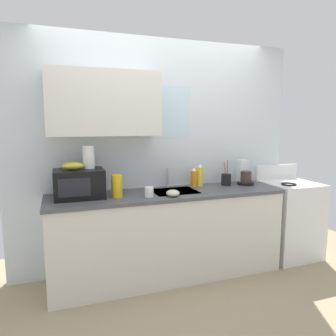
{
  "coord_description": "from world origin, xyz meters",
  "views": [
    {
      "loc": [
        -1.03,
        -2.96,
        1.6
      ],
      "look_at": [
        0.0,
        0.0,
        1.15
      ],
      "focal_mm": 33.38,
      "sensor_mm": 36.0,
      "label": 1
    }
  ],
  "objects_px": {
    "cereal_canister": "(117,186)",
    "paper_towel_roll": "(89,157)",
    "mug_white": "(149,192)",
    "utensil_crock": "(226,179)",
    "dish_soap_bottle_orange": "(194,178)",
    "dish_soap_bottle_yellow": "(200,176)",
    "stove_range": "(289,219)",
    "coffee_maker": "(244,175)",
    "banana_bunch": "(73,166)",
    "microwave": "(79,184)",
    "small_bowl": "(173,193)"
  },
  "relations": [
    {
      "from": "stove_range",
      "to": "banana_bunch",
      "type": "bearing_deg",
      "value": 178.92
    },
    {
      "from": "cereal_canister",
      "to": "small_bowl",
      "type": "xyz_separation_m",
      "value": [
        0.51,
        -0.15,
        -0.07
      ]
    },
    {
      "from": "microwave",
      "to": "coffee_maker",
      "type": "xyz_separation_m",
      "value": [
        1.85,
        0.06,
        -0.03
      ]
    },
    {
      "from": "paper_towel_roll",
      "to": "dish_soap_bottle_yellow",
      "type": "bearing_deg",
      "value": 3.59
    },
    {
      "from": "stove_range",
      "to": "cereal_canister",
      "type": "height_order",
      "value": "cereal_canister"
    },
    {
      "from": "banana_bunch",
      "to": "mug_white",
      "type": "height_order",
      "value": "banana_bunch"
    },
    {
      "from": "small_bowl",
      "to": "dish_soap_bottle_orange",
      "type": "bearing_deg",
      "value": 43.85
    },
    {
      "from": "dish_soap_bottle_orange",
      "to": "mug_white",
      "type": "distance_m",
      "value": 0.68
    },
    {
      "from": "banana_bunch",
      "to": "paper_towel_roll",
      "type": "xyz_separation_m",
      "value": [
        0.15,
        0.05,
        0.08
      ]
    },
    {
      "from": "stove_range",
      "to": "mug_white",
      "type": "relative_size",
      "value": 11.37
    },
    {
      "from": "dish_soap_bottle_yellow",
      "to": "utensil_crock",
      "type": "bearing_deg",
      "value": -10.54
    },
    {
      "from": "banana_bunch",
      "to": "dish_soap_bottle_yellow",
      "type": "relative_size",
      "value": 0.79
    },
    {
      "from": "coffee_maker",
      "to": "utensil_crock",
      "type": "xyz_separation_m",
      "value": [
        -0.23,
        0.01,
        -0.03
      ]
    },
    {
      "from": "paper_towel_roll",
      "to": "utensil_crock",
      "type": "xyz_separation_m",
      "value": [
        1.52,
        0.02,
        -0.31
      ]
    },
    {
      "from": "banana_bunch",
      "to": "paper_towel_roll",
      "type": "bearing_deg",
      "value": 18.43
    },
    {
      "from": "dish_soap_bottle_yellow",
      "to": "mug_white",
      "type": "xyz_separation_m",
      "value": [
        -0.68,
        -0.32,
        -0.07
      ]
    },
    {
      "from": "cereal_canister",
      "to": "paper_towel_roll",
      "type": "bearing_deg",
      "value": 147.99
    },
    {
      "from": "banana_bunch",
      "to": "small_bowl",
      "type": "xyz_separation_m",
      "value": [
        0.9,
        -0.25,
        -0.27
      ]
    },
    {
      "from": "paper_towel_roll",
      "to": "dish_soap_bottle_yellow",
      "type": "xyz_separation_m",
      "value": [
        1.21,
        0.08,
        -0.26
      ]
    },
    {
      "from": "small_bowl",
      "to": "microwave",
      "type": "bearing_deg",
      "value": 163.77
    },
    {
      "from": "mug_white",
      "to": "utensil_crock",
      "type": "xyz_separation_m",
      "value": [
        0.98,
        0.26,
        0.02
      ]
    },
    {
      "from": "paper_towel_roll",
      "to": "utensil_crock",
      "type": "bearing_deg",
      "value": 0.75
    },
    {
      "from": "banana_bunch",
      "to": "cereal_canister",
      "type": "height_order",
      "value": "banana_bunch"
    },
    {
      "from": "microwave",
      "to": "cereal_canister",
      "type": "xyz_separation_m",
      "value": [
        0.34,
        -0.1,
        -0.03
      ]
    },
    {
      "from": "cereal_canister",
      "to": "mug_white",
      "type": "height_order",
      "value": "cereal_canister"
    },
    {
      "from": "stove_range",
      "to": "mug_white",
      "type": "height_order",
      "value": "stove_range"
    },
    {
      "from": "paper_towel_roll",
      "to": "utensil_crock",
      "type": "height_order",
      "value": "paper_towel_roll"
    },
    {
      "from": "paper_towel_roll",
      "to": "dish_soap_bottle_orange",
      "type": "height_order",
      "value": "paper_towel_roll"
    },
    {
      "from": "banana_bunch",
      "to": "paper_towel_roll",
      "type": "distance_m",
      "value": 0.18
    },
    {
      "from": "coffee_maker",
      "to": "mug_white",
      "type": "relative_size",
      "value": 2.95
    },
    {
      "from": "cereal_canister",
      "to": "mug_white",
      "type": "bearing_deg",
      "value": -17.06
    },
    {
      "from": "microwave",
      "to": "dish_soap_bottle_orange",
      "type": "distance_m",
      "value": 1.24
    },
    {
      "from": "microwave",
      "to": "mug_white",
      "type": "distance_m",
      "value": 0.67
    },
    {
      "from": "microwave",
      "to": "cereal_canister",
      "type": "height_order",
      "value": "microwave"
    },
    {
      "from": "dish_soap_bottle_orange",
      "to": "mug_white",
      "type": "bearing_deg",
      "value": -153.05
    },
    {
      "from": "microwave",
      "to": "banana_bunch",
      "type": "distance_m",
      "value": 0.18
    },
    {
      "from": "stove_range",
      "to": "microwave",
      "type": "distance_m",
      "value": 2.49
    },
    {
      "from": "stove_range",
      "to": "small_bowl",
      "type": "distance_m",
      "value": 1.66
    },
    {
      "from": "paper_towel_roll",
      "to": "banana_bunch",
      "type": "bearing_deg",
      "value": -161.57
    },
    {
      "from": "cereal_canister",
      "to": "dish_soap_bottle_orange",
      "type": "bearing_deg",
      "value": 13.53
    },
    {
      "from": "mug_white",
      "to": "microwave",
      "type": "bearing_deg",
      "value": 163.44
    },
    {
      "from": "stove_range",
      "to": "dish_soap_bottle_yellow",
      "type": "bearing_deg",
      "value": 171.18
    },
    {
      "from": "coffee_maker",
      "to": "mug_white",
      "type": "distance_m",
      "value": 1.24
    },
    {
      "from": "dish_soap_bottle_yellow",
      "to": "cereal_canister",
      "type": "distance_m",
      "value": 1.0
    },
    {
      "from": "cereal_canister",
      "to": "utensil_crock",
      "type": "bearing_deg",
      "value": 7.58
    },
    {
      "from": "dish_soap_bottle_orange",
      "to": "dish_soap_bottle_yellow",
      "type": "xyz_separation_m",
      "value": [
        0.08,
        0.01,
        0.02
      ]
    },
    {
      "from": "banana_bunch",
      "to": "cereal_canister",
      "type": "bearing_deg",
      "value": -14.38
    },
    {
      "from": "stove_range",
      "to": "coffee_maker",
      "type": "bearing_deg",
      "value": 169.75
    },
    {
      "from": "cereal_canister",
      "to": "stove_range",
      "type": "bearing_deg",
      "value": 1.47
    },
    {
      "from": "paper_towel_roll",
      "to": "dish_soap_bottle_orange",
      "type": "distance_m",
      "value": 1.17
    }
  ]
}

